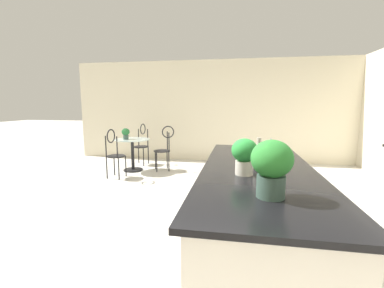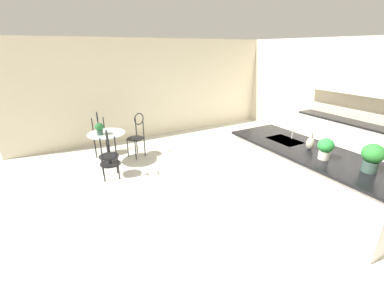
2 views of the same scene
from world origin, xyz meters
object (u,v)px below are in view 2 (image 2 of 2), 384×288
at_px(chair_toward_desk, 137,133).
at_px(potted_plant_counter_far, 373,156).
at_px(chair_by_island, 99,132).
at_px(vase_on_counter, 310,143).
at_px(potted_plant_on_table, 99,128).
at_px(potted_plant_counter_near, 325,147).
at_px(bistro_table, 108,146).
at_px(chair_near_window, 109,152).

height_order(chair_toward_desk, potted_plant_counter_far, potted_plant_counter_far).
xyz_separation_m(chair_by_island, vase_on_counter, (3.71, 2.65, 0.46)).
relative_size(potted_plant_on_table, potted_plant_counter_near, 0.79).
xyz_separation_m(bistro_table, potted_plant_counter_near, (3.36, 2.46, 0.66)).
bearing_deg(chair_by_island, chair_toward_desk, 54.83).
xyz_separation_m(potted_plant_on_table, potted_plant_counter_far, (3.87, 2.76, 0.26)).
height_order(chair_by_island, potted_plant_counter_far, potted_plant_counter_far).
bearing_deg(chair_near_window, potted_plant_counter_far, 40.23).
distance_m(chair_by_island, potted_plant_counter_near, 4.80).
xyz_separation_m(bistro_table, vase_on_counter, (3.01, 2.61, 0.58)).
height_order(chair_near_window, potted_plant_on_table, chair_near_window).
bearing_deg(bistro_table, chair_by_island, -176.69).
bearing_deg(chair_near_window, chair_toward_desk, 135.31).
bearing_deg(chair_near_window, vase_on_counter, 49.36).
bearing_deg(chair_near_window, potted_plant_on_table, -178.35).
height_order(potted_plant_counter_far, potted_plant_counter_near, potted_plant_counter_far).
bearing_deg(potted_plant_on_table, potted_plant_counter_far, 35.46).
relative_size(chair_toward_desk, potted_plant_counter_far, 2.70).
xyz_separation_m(chair_toward_desk, potted_plant_on_table, (0.21, -0.85, 0.31)).
xyz_separation_m(chair_toward_desk, potted_plant_counter_far, (4.08, 1.91, 0.57)).
xyz_separation_m(potted_plant_on_table, potted_plant_counter_near, (3.32, 2.60, 0.22)).
relative_size(chair_near_window, potted_plant_counter_far, 2.70).
relative_size(bistro_table, potted_plant_on_table, 3.16).
bearing_deg(bistro_table, potted_plant_counter_far, 33.84).
xyz_separation_m(bistro_table, chair_toward_desk, (-0.16, 0.72, 0.13)).
distance_m(chair_toward_desk, potted_plant_counter_far, 4.54).
bearing_deg(chair_near_window, bistro_table, 170.34).
relative_size(bistro_table, chair_toward_desk, 0.77).
relative_size(chair_by_island, potted_plant_on_table, 4.12).
distance_m(bistro_table, potted_plant_counter_near, 4.22).
xyz_separation_m(chair_by_island, potted_plant_on_table, (0.74, -0.09, 0.31)).
relative_size(chair_by_island, vase_on_counter, 3.62).
relative_size(chair_near_window, potted_plant_on_table, 4.12).
xyz_separation_m(chair_toward_desk, potted_plant_counter_near, (3.53, 1.75, 0.53)).
distance_m(potted_plant_counter_far, vase_on_counter, 0.91).
bearing_deg(chair_toward_desk, chair_near_window, -44.69).
height_order(potted_plant_counter_near, vase_on_counter, potted_plant_counter_near).
relative_size(bistro_table, chair_by_island, 0.77).
bearing_deg(potted_plant_on_table, bistro_table, 107.66).
distance_m(bistro_table, chair_near_window, 0.70).
relative_size(chair_near_window, vase_on_counter, 3.62).
height_order(bistro_table, potted_plant_on_table, potted_plant_on_table).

